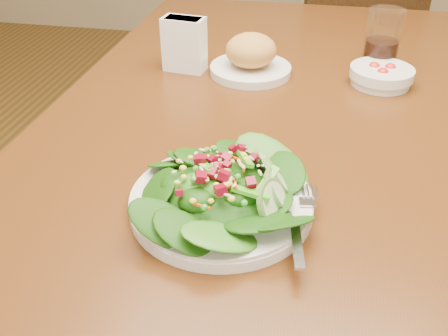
{
  "coord_description": "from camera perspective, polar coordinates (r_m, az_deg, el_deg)",
  "views": [
    {
      "loc": [
        0.04,
        -0.89,
        1.18
      ],
      "look_at": [
        -0.06,
        -0.33,
        0.8
      ],
      "focal_mm": 40.0,
      "sensor_mm": 36.0,
      "label": 1
    }
  ],
  "objects": [
    {
      "name": "chair_far",
      "position": [
        2.03,
        13.78,
        14.12
      ],
      "size": [
        0.6,
        0.6,
        1.01
      ],
      "rotation": [
        0.0,
        0.0,
        3.5
      ],
      "color": "#472A12",
      "rests_on": "ground_plane"
    },
    {
      "name": "dining_table",
      "position": [
        1.04,
        7.0,
        2.35
      ],
      "size": [
        0.9,
        1.4,
        0.75
      ],
      "color": "#46200B",
      "rests_on": "ground_plane"
    },
    {
      "name": "drinking_glass",
      "position": [
        1.16,
        17.57,
        13.29
      ],
      "size": [
        0.08,
        0.08,
        0.13
      ],
      "color": "silver",
      "rests_on": "dining_table"
    },
    {
      "name": "tomato_bowl",
      "position": [
        1.1,
        17.52,
        10.05
      ],
      "size": [
        0.13,
        0.13,
        0.04
      ],
      "color": "silver",
      "rests_on": "dining_table"
    },
    {
      "name": "napkin_holder",
      "position": [
        1.11,
        -4.56,
        14.06
      ],
      "size": [
        0.09,
        0.06,
        0.12
      ],
      "rotation": [
        0.0,
        0.0,
        -0.13
      ],
      "color": "white",
      "rests_on": "dining_table"
    },
    {
      "name": "bread_plate",
      "position": [
        1.1,
        3.08,
        12.46
      ],
      "size": [
        0.18,
        0.18,
        0.09
      ],
      "color": "silver",
      "rests_on": "dining_table"
    },
    {
      "name": "salad_plate",
      "position": [
        0.68,
        0.42,
        -2.92
      ],
      "size": [
        0.26,
        0.25,
        0.07
      ],
      "rotation": [
        0.0,
        0.0,
        -0.3
      ],
      "color": "silver",
      "rests_on": "dining_table"
    }
  ]
}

